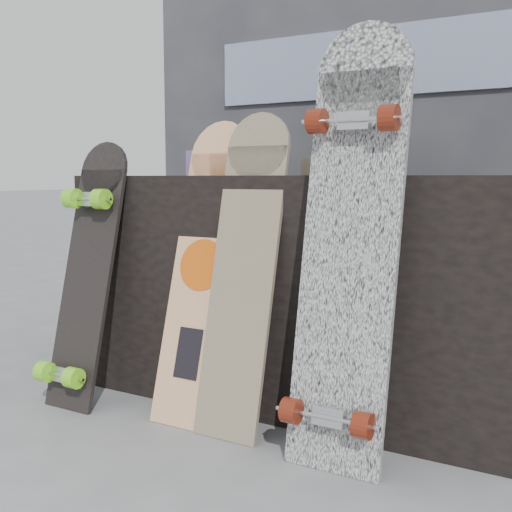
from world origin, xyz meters
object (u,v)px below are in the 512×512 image
Objects in this scene: longboard_celtic at (245,262)px; skateboard_dark at (86,270)px; longboard_geisha at (204,261)px; longboard_cascadia at (350,234)px; vendor_table at (301,288)px.

skateboard_dark is (-0.61, -0.08, -0.06)m from longboard_celtic.
longboard_cascadia is at bearing -8.35° from longboard_geisha.
vendor_table is at bearing 130.93° from longboard_cascadia.
longboard_geisha is 0.56m from longboard_cascadia.
longboard_cascadia reaches higher than vendor_table.
longboard_cascadia is at bearing 1.53° from skateboard_dark.
vendor_table is 0.57m from longboard_cascadia.
longboard_geisha is 1.07× the size of skateboard_dark.
longboard_cascadia reaches higher than longboard_celtic.
skateboard_dark reaches higher than vendor_table.
vendor_table is 0.39m from longboard_geisha.
longboard_celtic is (-0.03, -0.35, 0.13)m from vendor_table.
longboard_celtic is 1.09× the size of skateboard_dark.
longboard_celtic reaches higher than vendor_table.
longboard_celtic is at bearing -94.29° from vendor_table.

